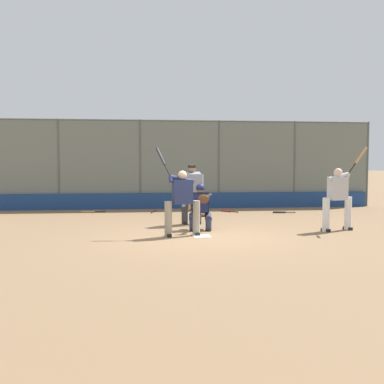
% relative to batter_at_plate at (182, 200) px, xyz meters
% --- Properties ---
extents(ground_plane, '(160.00, 160.00, 0.00)m').
position_rel_batter_at_plate_xyz_m(ground_plane, '(-0.49, 0.14, -0.90)').
color(ground_plane, '#846647').
extents(home_plate_marker, '(0.43, 0.43, 0.01)m').
position_rel_batter_at_plate_xyz_m(home_plate_marker, '(-0.49, 0.14, -0.89)').
color(home_plate_marker, white).
rests_on(home_plate_marker, ground_plane).
extents(backstop_fence, '(15.85, 0.08, 3.53)m').
position_rel_batter_at_plate_xyz_m(backstop_fence, '(-0.49, -6.76, 0.95)').
color(backstop_fence, '#515651').
rests_on(backstop_fence, ground_plane).
extents(padding_wall, '(15.46, 0.18, 0.62)m').
position_rel_batter_at_plate_xyz_m(padding_wall, '(-0.49, -6.66, -0.59)').
color(padding_wall, navy).
rests_on(padding_wall, ground_plane).
extents(bleachers_beyond, '(11.04, 3.05, 1.80)m').
position_rel_batter_at_plate_xyz_m(bleachers_beyond, '(1.01, -9.61, -0.31)').
color(bleachers_beyond, slate).
rests_on(bleachers_beyond, ground_plane).
extents(batter_at_plate, '(1.12, 0.58, 2.23)m').
position_rel_batter_at_plate_xyz_m(batter_at_plate, '(0.00, 0.00, 0.00)').
color(batter_at_plate, gray).
rests_on(batter_at_plate, ground_plane).
extents(catcher_behind_plate, '(0.68, 0.82, 1.27)m').
position_rel_batter_at_plate_xyz_m(catcher_behind_plate, '(-0.59, -0.95, -0.24)').
color(catcher_behind_plate, '#2D334C').
rests_on(catcher_behind_plate, ground_plane).
extents(umpire_home, '(0.72, 0.47, 1.78)m').
position_rel_batter_at_plate_xyz_m(umpire_home, '(-0.47, -2.08, 0.06)').
color(umpire_home, '#333333').
rests_on(umpire_home, ground_plane).
extents(batter_on_deck, '(1.16, 0.55, 2.26)m').
position_rel_batter_at_plate_xyz_m(batter_on_deck, '(-4.26, -0.41, 0.03)').
color(batter_on_deck, silver).
rests_on(batter_on_deck, ground_plane).
extents(spare_bat_near_backstop, '(0.21, 0.85, 0.07)m').
position_rel_batter_at_plate_xyz_m(spare_bat_near_backstop, '(0.59, -5.53, -0.87)').
color(spare_bat_near_backstop, black).
rests_on(spare_bat_near_backstop, ground_plane).
extents(spare_bat_by_padding, '(0.56, 0.64, 0.07)m').
position_rel_batter_at_plate_xyz_m(spare_bat_by_padding, '(-2.14, -5.23, -0.87)').
color(spare_bat_by_padding, black).
rests_on(spare_bat_by_padding, ground_plane).
extents(spare_bat_third_base_side, '(0.81, 0.19, 0.07)m').
position_rel_batter_at_plate_xyz_m(spare_bat_third_base_side, '(-4.01, -4.63, -0.87)').
color(spare_bat_third_base_side, black).
rests_on(spare_bat_third_base_side, ground_plane).
extents(spare_bat_first_base_side, '(0.89, 0.11, 0.07)m').
position_rel_batter_at_plate_xyz_m(spare_bat_first_base_side, '(2.92, -5.52, -0.87)').
color(spare_bat_first_base_side, black).
rests_on(spare_bat_first_base_side, ground_plane).
extents(fielding_glove_on_dirt, '(0.32, 0.24, 0.11)m').
position_rel_batter_at_plate_xyz_m(fielding_glove_on_dirt, '(-1.10, -3.92, -0.84)').
color(fielding_glove_on_dirt, '#56331E').
rests_on(fielding_glove_on_dirt, ground_plane).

